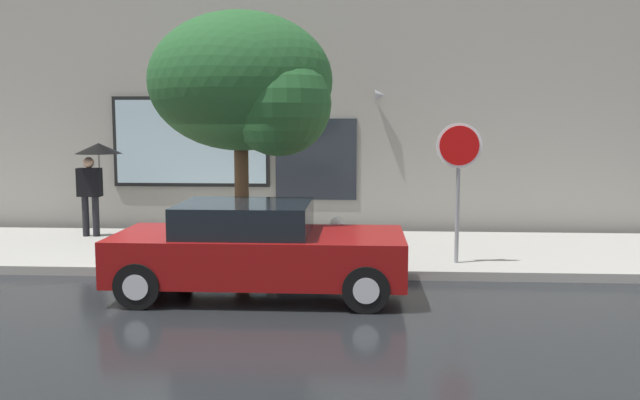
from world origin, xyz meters
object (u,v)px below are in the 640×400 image
at_px(parked_car, 257,249).
at_px(stop_sign, 459,165).
at_px(pedestrian_with_umbrella, 95,163).
at_px(fire_hydrant, 337,240).
at_px(street_tree, 248,86).

xyz_separation_m(parked_car, stop_sign, (3.15, 1.73, 1.14)).
height_order(pedestrian_with_umbrella, stop_sign, stop_sign).
bearing_deg(fire_hydrant, street_tree, -172.78).
distance_m(parked_car, fire_hydrant, 2.07).
relative_size(pedestrian_with_umbrella, street_tree, 0.46).
bearing_deg(street_tree, pedestrian_with_umbrella, 145.83).
xyz_separation_m(fire_hydrant, pedestrian_with_umbrella, (-5.08, 2.26, 1.15)).
distance_m(fire_hydrant, pedestrian_with_umbrella, 5.68).
bearing_deg(parked_car, stop_sign, 28.76).
xyz_separation_m(pedestrian_with_umbrella, stop_sign, (7.12, -2.27, 0.15)).
bearing_deg(parked_car, fire_hydrant, 57.31).
bearing_deg(stop_sign, parked_car, -151.24).
xyz_separation_m(parked_car, street_tree, (-0.36, 1.55, 2.44)).
distance_m(pedestrian_with_umbrella, street_tree, 4.59).
bearing_deg(fire_hydrant, parked_car, -122.69).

